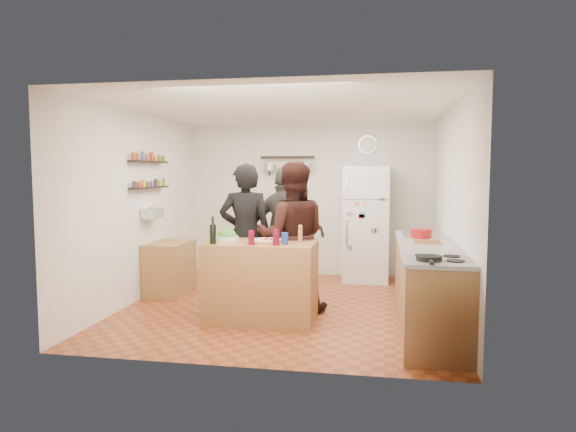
% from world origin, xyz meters
% --- Properties ---
extents(room_shell, '(4.20, 4.20, 4.20)m').
position_xyz_m(room_shell, '(0.00, 0.39, 1.25)').
color(room_shell, brown).
rests_on(room_shell, ground).
extents(prep_island, '(1.25, 0.72, 0.91)m').
position_xyz_m(prep_island, '(-0.18, -0.65, 0.46)').
color(prep_island, brown).
rests_on(prep_island, floor).
extents(pizza_board, '(0.42, 0.34, 0.02)m').
position_xyz_m(pizza_board, '(-0.10, -0.67, 0.92)').
color(pizza_board, olive).
rests_on(pizza_board, prep_island).
extents(pizza, '(0.34, 0.34, 0.02)m').
position_xyz_m(pizza, '(-0.10, -0.67, 0.94)').
color(pizza, tan).
rests_on(pizza, pizza_board).
extents(salad_bowl, '(0.27, 0.27, 0.05)m').
position_xyz_m(salad_bowl, '(-0.60, -0.60, 0.94)').
color(salad_bowl, silver).
rests_on(salad_bowl, prep_island).
extents(wine_bottle, '(0.07, 0.07, 0.22)m').
position_xyz_m(wine_bottle, '(-0.68, -0.87, 1.02)').
color(wine_bottle, black).
rests_on(wine_bottle, prep_island).
extents(wine_glass_near, '(0.07, 0.07, 0.17)m').
position_xyz_m(wine_glass_near, '(-0.23, -0.89, 0.99)').
color(wine_glass_near, '#5E0819').
rests_on(wine_glass_near, prep_island).
extents(wine_glass_far, '(0.08, 0.08, 0.18)m').
position_xyz_m(wine_glass_far, '(0.04, -0.85, 1.00)').
color(wine_glass_far, '#5B071B').
rests_on(wine_glass_far, prep_island).
extents(pepper_mill, '(0.05, 0.05, 0.16)m').
position_xyz_m(pepper_mill, '(0.27, -0.60, 0.99)').
color(pepper_mill, '#9C7541').
rests_on(pepper_mill, prep_island).
extents(salt_canister, '(0.08, 0.08, 0.13)m').
position_xyz_m(salt_canister, '(0.12, -0.77, 0.97)').
color(salt_canister, navy).
rests_on(salt_canister, prep_island).
extents(person_left, '(0.74, 0.56, 1.82)m').
position_xyz_m(person_left, '(-0.52, -0.06, 0.91)').
color(person_left, black).
rests_on(person_left, floor).
extents(person_center, '(1.01, 0.85, 1.84)m').
position_xyz_m(person_center, '(0.10, -0.17, 0.92)').
color(person_center, black).
rests_on(person_center, floor).
extents(person_back, '(1.05, 0.44, 1.78)m').
position_xyz_m(person_back, '(-0.09, 0.38, 0.89)').
color(person_back, '#312F2C').
rests_on(person_back, floor).
extents(counter_run, '(0.63, 2.63, 0.90)m').
position_xyz_m(counter_run, '(1.70, -0.55, 0.45)').
color(counter_run, '#9E7042').
rests_on(counter_run, floor).
extents(stove_top, '(0.60, 0.62, 0.02)m').
position_xyz_m(stove_top, '(1.70, -1.50, 0.91)').
color(stove_top, white).
rests_on(stove_top, counter_run).
extents(skillet, '(0.23, 0.23, 0.04)m').
position_xyz_m(skillet, '(1.60, -1.62, 0.94)').
color(skillet, black).
rests_on(skillet, stove_top).
extents(sink, '(0.50, 0.80, 0.03)m').
position_xyz_m(sink, '(1.70, 0.30, 0.92)').
color(sink, silver).
rests_on(sink, counter_run).
extents(cutting_board, '(0.30, 0.40, 0.02)m').
position_xyz_m(cutting_board, '(1.70, -0.39, 0.91)').
color(cutting_board, olive).
rests_on(cutting_board, counter_run).
extents(red_bowl, '(0.26, 0.26, 0.11)m').
position_xyz_m(red_bowl, '(1.65, -0.02, 0.97)').
color(red_bowl, maroon).
rests_on(red_bowl, counter_run).
extents(fridge, '(0.70, 0.68, 1.80)m').
position_xyz_m(fridge, '(0.95, 1.75, 0.90)').
color(fridge, white).
rests_on(fridge, floor).
extents(wall_clock, '(0.30, 0.03, 0.30)m').
position_xyz_m(wall_clock, '(0.95, 2.08, 2.15)').
color(wall_clock, silver).
rests_on(wall_clock, back_wall).
extents(spice_shelf_lower, '(0.12, 1.00, 0.02)m').
position_xyz_m(spice_shelf_lower, '(-1.93, 0.20, 1.50)').
color(spice_shelf_lower, black).
rests_on(spice_shelf_lower, left_wall).
extents(spice_shelf_upper, '(0.12, 1.00, 0.02)m').
position_xyz_m(spice_shelf_upper, '(-1.93, 0.20, 1.85)').
color(spice_shelf_upper, black).
rests_on(spice_shelf_upper, left_wall).
extents(produce_basket, '(0.18, 0.35, 0.14)m').
position_xyz_m(produce_basket, '(-1.90, 0.20, 1.15)').
color(produce_basket, silver).
rests_on(produce_basket, left_wall).
extents(side_table, '(0.50, 0.80, 0.73)m').
position_xyz_m(side_table, '(-1.74, 0.38, 0.36)').
color(side_table, '#9B7341').
rests_on(side_table, floor).
extents(pot_rack, '(0.90, 0.04, 0.04)m').
position_xyz_m(pot_rack, '(-0.35, 2.00, 1.95)').
color(pot_rack, black).
rests_on(pot_rack, back_wall).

